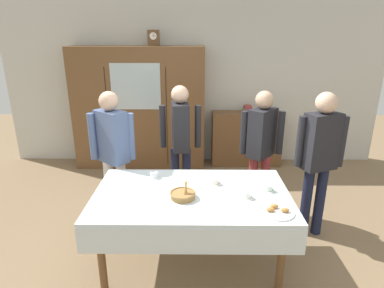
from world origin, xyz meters
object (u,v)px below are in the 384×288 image
(spoon_mid_left, at_px, (163,200))
(person_behind_table_left, at_px, (320,152))
(person_near_right_end, at_px, (180,136))
(tea_cup_mid_left, at_px, (154,175))
(dining_table, at_px, (192,204))
(person_beside_shelf, at_px, (261,142))
(spoon_front_edge, at_px, (244,176))
(mantel_clock, at_px, (154,38))
(tea_cup_near_left, at_px, (215,182))
(tea_cup_far_right, at_px, (268,188))
(wall_cabinet, at_px, (139,109))
(pastry_plate, at_px, (277,211))
(bookshelf_low, at_px, (246,139))
(bread_basket, at_px, (183,195))
(tea_cup_mid_right, at_px, (247,195))
(person_behind_table_right, at_px, (113,146))
(book_stack, at_px, (248,109))

(spoon_mid_left, distance_m, person_behind_table_left, 1.76)
(person_near_right_end, bearing_deg, tea_cup_mid_left, -106.32)
(spoon_mid_left, relative_size, person_behind_table_left, 0.07)
(dining_table, relative_size, person_beside_shelf, 1.17)
(spoon_front_edge, bearing_deg, mantel_clock, 118.10)
(tea_cup_mid_left, distance_m, tea_cup_near_left, 0.64)
(tea_cup_far_right, xyz_separation_m, person_behind_table_left, (0.63, 0.46, 0.20))
(spoon_front_edge, height_order, person_near_right_end, person_near_right_end)
(wall_cabinet, height_order, tea_cup_far_right, wall_cabinet)
(dining_table, xyz_separation_m, pastry_plate, (0.72, -0.31, 0.11))
(dining_table, distance_m, spoon_mid_left, 0.30)
(bookshelf_low, height_order, tea_cup_mid_left, bookshelf_low)
(person_behind_table_left, bearing_deg, bread_basket, -157.13)
(bread_basket, bearing_deg, person_behind_table_left, 22.87)
(dining_table, height_order, tea_cup_mid_right, tea_cup_mid_right)
(tea_cup_near_left, bearing_deg, person_behind_table_right, 154.33)
(tea_cup_mid_right, relative_size, pastry_plate, 0.46)
(mantel_clock, xyz_separation_m, bread_basket, (0.54, -2.65, -1.32))
(dining_table, relative_size, bookshelf_low, 1.56)
(tea_cup_mid_right, height_order, spoon_mid_left, tea_cup_mid_right)
(bookshelf_low, distance_m, book_stack, 0.52)
(spoon_mid_left, bearing_deg, tea_cup_mid_right, 4.09)
(tea_cup_mid_left, bearing_deg, bookshelf_low, 59.95)
(tea_cup_mid_left, distance_m, bread_basket, 0.54)
(book_stack, bearing_deg, dining_table, -109.21)
(bread_basket, bearing_deg, person_beside_shelf, 49.55)
(tea_cup_mid_left, relative_size, person_beside_shelf, 0.08)
(mantel_clock, height_order, person_behind_table_right, mantel_clock)
(tea_cup_near_left, distance_m, person_behind_table_left, 1.19)
(spoon_mid_left, distance_m, person_behind_table_right, 1.12)
(tea_cup_far_right, bearing_deg, person_behind_table_left, 36.31)
(wall_cabinet, distance_m, person_behind_table_left, 3.05)
(pastry_plate, bearing_deg, person_near_right_end, 120.33)
(person_near_right_end, bearing_deg, book_stack, 53.46)
(book_stack, relative_size, pastry_plate, 0.79)
(spoon_mid_left, bearing_deg, person_behind_table_right, 126.33)
(tea_cup_mid_right, xyz_separation_m, bread_basket, (-0.58, -0.00, 0.01))
(tea_cup_far_right, bearing_deg, person_beside_shelf, 83.70)
(dining_table, bearing_deg, bread_basket, -140.86)
(person_behind_table_right, bearing_deg, wall_cabinet, 89.65)
(person_behind_table_left, bearing_deg, tea_cup_far_right, -143.69)
(spoon_front_edge, relative_size, person_behind_table_left, 0.07)
(wall_cabinet, distance_m, tea_cup_near_left, 2.63)
(tea_cup_far_right, distance_m, spoon_front_edge, 0.37)
(tea_cup_mid_left, xyz_separation_m, tea_cup_near_left, (0.63, -0.15, 0.00))
(book_stack, bearing_deg, spoon_front_edge, -99.46)
(person_behind_table_left, bearing_deg, tea_cup_mid_left, -174.32)
(person_beside_shelf, bearing_deg, spoon_front_edge, -115.39)
(tea_cup_near_left, relative_size, spoon_mid_left, 1.09)
(book_stack, height_order, tea_cup_mid_left, book_stack)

